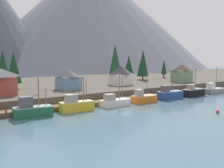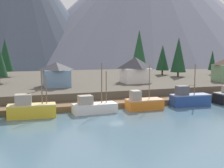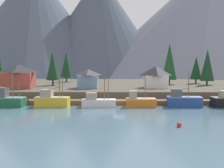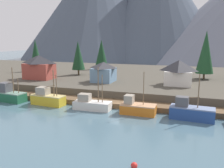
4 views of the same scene
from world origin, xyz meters
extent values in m
cube|color=#476675|center=(0.00, 20.00, -0.50)|extent=(400.00, 400.00, 1.00)
cube|color=brown|center=(0.00, 2.00, 0.50)|extent=(80.00, 4.00, 1.00)
cylinder|color=brown|center=(-28.00, 0.20, 0.80)|extent=(0.36, 0.36, 1.60)
cylinder|color=brown|center=(-20.00, 0.20, 0.80)|extent=(0.36, 0.36, 1.60)
cylinder|color=brown|center=(-12.00, 0.20, 0.80)|extent=(0.36, 0.36, 1.60)
cylinder|color=brown|center=(-4.00, 0.20, 0.80)|extent=(0.36, 0.36, 1.60)
cylinder|color=brown|center=(4.00, 0.20, 0.80)|extent=(0.36, 0.36, 1.60)
cylinder|color=brown|center=(12.00, 0.20, 0.80)|extent=(0.36, 0.36, 1.60)
cylinder|color=brown|center=(20.00, 0.20, 0.80)|extent=(0.36, 0.36, 1.60)
cylinder|color=brown|center=(28.00, 0.20, 0.80)|extent=(0.36, 0.36, 1.60)
cylinder|color=brown|center=(36.00, 0.20, 0.80)|extent=(0.36, 0.36, 1.60)
cube|color=#4C473D|center=(0.00, 32.00, 1.25)|extent=(400.00, 56.00, 2.50)
cone|color=slate|center=(69.11, 136.28, 41.51)|extent=(182.25, 182.25, 83.02)
cube|color=#1E5B3D|center=(-23.64, -1.88, 0.91)|extent=(7.34, 3.46, 1.83)
cube|color=gray|center=(-23.64, -1.88, 1.93)|extent=(7.34, 3.46, 0.20)
cube|color=#4C4C51|center=(-24.89, -1.75, 3.02)|extent=(2.50, 2.24, 1.99)
cylinder|color=brown|center=(-22.49, -1.99, 4.73)|extent=(0.20, 0.20, 5.40)
cylinder|color=brown|center=(-21.09, -2.12, 3.64)|extent=(0.17, 0.17, 3.23)
cylinder|color=brown|center=(-23.29, -1.91, 4.10)|extent=(2.01, 0.33, 0.40)
cube|color=gold|center=(-14.22, -1.65, 0.93)|extent=(7.28, 3.04, 1.85)
cube|color=tan|center=(-14.22, -1.65, 1.95)|extent=(7.28, 3.04, 0.20)
cube|color=gray|center=(-15.41, -1.55, 2.83)|extent=(2.52, 2.05, 1.56)
cylinder|color=brown|center=(-12.66, -1.77, 4.65)|extent=(0.20, 0.20, 5.19)
cylinder|color=brown|center=(-12.01, -1.83, 4.21)|extent=(0.17, 0.17, 4.32)
cylinder|color=brown|center=(-13.88, -1.67, 3.86)|extent=(3.01, 0.38, 0.83)
cube|color=silver|center=(-4.36, -1.67, 0.67)|extent=(7.21, 3.06, 1.35)
cube|color=silver|center=(-4.36, -1.67, 1.45)|extent=(7.21, 3.06, 0.20)
cube|color=gray|center=(-5.92, -1.73, 2.25)|extent=(2.29, 1.85, 1.40)
cylinder|color=brown|center=(-3.14, -1.62, 4.85)|extent=(0.18, 0.18, 6.60)
cylinder|color=brown|center=(-2.36, -1.59, 4.16)|extent=(0.15, 0.15, 5.22)
cube|color=#CC6B1E|center=(4.56, -1.62, 0.79)|extent=(6.20, 2.94, 1.58)
cube|color=tan|center=(4.56, -1.62, 1.68)|extent=(6.20, 2.94, 0.20)
cube|color=gray|center=(2.85, -1.62, 2.56)|extent=(1.55, 1.90, 1.56)
cylinder|color=brown|center=(5.43, -1.61, 4.73)|extent=(0.14, 0.14, 5.91)
cube|color=navy|center=(13.66, -1.68, 0.98)|extent=(7.26, 3.09, 1.96)
cube|color=#6C7DA2|center=(13.66, -1.68, 2.06)|extent=(7.26, 3.09, 0.20)
cube|color=#4C4C51|center=(11.99, -1.56, 2.96)|extent=(2.15, 1.80, 1.60)
cylinder|color=brown|center=(14.48, -1.73, 4.92)|extent=(0.18, 0.18, 5.53)
cylinder|color=brown|center=(13.53, -1.67, 3.75)|extent=(2.36, 0.29, 0.44)
cube|color=black|center=(23.03, -1.76, 0.95)|extent=(7.25, 3.24, 1.90)
cube|color=slate|center=(23.03, -1.76, 2.00)|extent=(7.25, 3.24, 0.20)
cube|color=gray|center=(21.88, -1.83, 2.76)|extent=(1.65, 1.92, 1.33)
cylinder|color=brown|center=(23.80, -1.72, 5.08)|extent=(0.18, 0.18, 5.97)
cube|color=gray|center=(33.19, -1.57, 0.67)|extent=(7.12, 2.85, 1.34)
cube|color=#9F9FA2|center=(33.19, -1.57, 1.44)|extent=(7.12, 2.85, 0.20)
cube|color=silver|center=(31.34, -1.55, 2.42)|extent=(1.91, 1.92, 1.77)
cylinder|color=brown|center=(33.97, -1.57, 4.98)|extent=(0.14, 0.14, 6.89)
cube|color=silver|center=(10.24, 15.75, 4.19)|extent=(6.16, 5.34, 3.38)
pyramid|color=#2D2D33|center=(10.24, 15.75, 7.17)|extent=(6.47, 5.61, 2.59)
cube|color=#6B8E66|center=(32.80, 11.10, 4.54)|extent=(6.65, 4.21, 4.08)
pyramid|color=#422D23|center=(32.80, 11.10, 7.49)|extent=(6.98, 4.42, 1.83)
cube|color=#6689A8|center=(-8.23, 14.48, 4.27)|extent=(5.23, 5.81, 3.54)
pyramid|color=#2D2D33|center=(-8.23, 14.48, 6.82)|extent=(5.49, 6.10, 1.57)
cylinder|color=#4C3823|center=(26.25, 32.03, 3.22)|extent=(0.50, 0.50, 1.43)
cone|color=#14381E|center=(26.25, 32.03, 7.76)|extent=(3.95, 3.95, 7.65)
cylinder|color=#4C3823|center=(-18.82, 39.86, 3.31)|extent=(0.50, 0.50, 1.61)
cone|color=#14381E|center=(-18.82, 39.86, 8.69)|extent=(4.41, 4.41, 9.15)
cylinder|color=#4C3823|center=(40.91, 27.53, 3.21)|extent=(0.50, 0.50, 1.43)
cone|color=#14381E|center=(40.91, 27.53, 6.96)|extent=(2.39, 2.39, 6.07)
cylinder|color=#4C3823|center=(16.37, 27.33, 3.30)|extent=(0.50, 0.50, 1.61)
cone|color=#194223|center=(16.37, 27.33, 9.87)|extent=(4.70, 4.70, 11.52)
cylinder|color=#4C3823|center=(27.67, 25.36, 3.17)|extent=(0.50, 0.50, 1.34)
cone|color=#14381E|center=(27.67, 25.36, 8.75)|extent=(4.34, 4.34, 9.82)
cylinder|color=#4C3823|center=(-19.96, 23.38, 3.33)|extent=(0.50, 0.50, 1.67)
cone|color=#14381E|center=(-19.96, 23.38, 8.48)|extent=(4.02, 4.02, 8.63)
sphere|color=red|center=(8.22, -19.77, 0.35)|extent=(0.70, 0.70, 0.70)
camera|label=1|loc=(-40.76, -52.60, 11.69)|focal=44.34mm
camera|label=2|loc=(-16.42, -46.09, 10.35)|focal=46.16mm
camera|label=3|loc=(-0.94, -57.07, 8.88)|focal=42.45mm
camera|label=4|loc=(13.31, -41.53, 13.00)|focal=37.79mm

